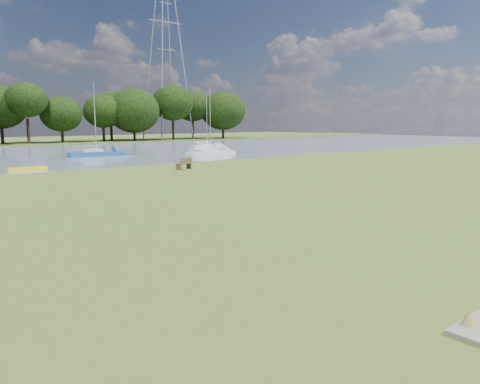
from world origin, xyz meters
TOP-DOWN VIEW (x-y plane):
  - ground at (0.00, 0.00)m, footprint 220.00×220.00m
  - riverbank_bench at (11.22, 17.04)m, footprint 1.70×0.98m
  - kayak at (0.50, 24.00)m, footprint 3.01×0.71m
  - pylon at (41.85, 70.00)m, footprint 7.68×5.39m
  - sailboat_1 at (11.20, 35.47)m, footprint 6.45×2.37m
  - sailboat_3 at (22.38, 28.54)m, footprint 6.35×2.09m
  - sailboat_4 at (30.56, 40.49)m, footprint 5.41×1.58m

SIDE VIEW (x-z plane):
  - ground at x=0.00m, z-range 0.00..0.00m
  - kayak at x=0.50m, z-range 0.05..0.35m
  - sailboat_3 at x=22.38m, z-range -3.52..4.42m
  - sailboat_4 at x=30.56m, z-range -3.28..4.19m
  - riverbank_bench at x=11.22m, z-range 0.00..1.01m
  - sailboat_1 at x=11.20m, z-range -3.60..4.72m
  - pylon at x=41.85m, z-range 4.55..43.63m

